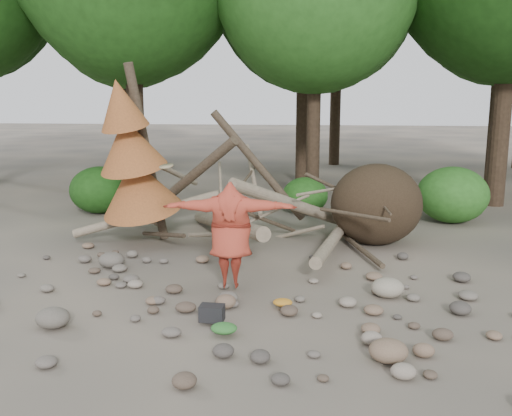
# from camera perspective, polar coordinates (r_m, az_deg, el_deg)

# --- Properties ---
(ground) EXTENTS (120.00, 120.00, 0.00)m
(ground) POSITION_cam_1_polar(r_m,az_deg,el_deg) (10.19, -0.78, -9.40)
(ground) COLOR #514C44
(ground) RESTS_ON ground
(deadfall_pile) EXTENTS (8.55, 5.24, 3.30)m
(deadfall_pile) POSITION_cam_1_polar(r_m,az_deg,el_deg) (13.98, 9.60, 0.20)
(deadfall_pile) COLOR #332619
(deadfall_pile) RESTS_ON ground
(dead_conifer) EXTENTS (2.06, 2.16, 4.35)m
(dead_conifer) POSITION_cam_1_polar(r_m,az_deg,el_deg) (13.61, -12.20, 4.75)
(dead_conifer) COLOR #4C3F30
(dead_conifer) RESTS_ON ground
(bush_left) EXTENTS (1.80, 1.80, 1.44)m
(bush_left) POSITION_cam_1_polar(r_m,az_deg,el_deg) (18.18, -15.39, 1.76)
(bush_left) COLOR #1B4913
(bush_left) RESTS_ON ground
(bush_mid) EXTENTS (1.40, 1.40, 1.12)m
(bush_mid) POSITION_cam_1_polar(r_m,az_deg,el_deg) (17.53, 4.93, 1.26)
(bush_mid) COLOR #245C1A
(bush_mid) RESTS_ON ground
(bush_right) EXTENTS (2.00, 2.00, 1.60)m
(bush_right) POSITION_cam_1_polar(r_m,az_deg,el_deg) (17.13, 19.06, 1.25)
(bush_right) COLOR #2E6D22
(bush_right) RESTS_ON ground
(frisbee_thrower) EXTENTS (2.58, 0.76, 2.28)m
(frisbee_thrower) POSITION_cam_1_polar(r_m,az_deg,el_deg) (10.49, -2.58, -2.68)
(frisbee_thrower) COLOR #AA3726
(frisbee_thrower) RESTS_ON ground
(backpack) EXTENTS (0.40, 0.28, 0.26)m
(backpack) POSITION_cam_1_polar(r_m,az_deg,el_deg) (9.26, -4.42, -10.77)
(backpack) COLOR black
(backpack) RESTS_ON ground
(cloth_green) EXTENTS (0.41, 0.34, 0.15)m
(cloth_green) POSITION_cam_1_polar(r_m,az_deg,el_deg) (8.85, -3.22, -12.21)
(cloth_green) COLOR #2C692A
(cloth_green) RESTS_ON ground
(cloth_orange) EXTENTS (0.33, 0.27, 0.12)m
(cloth_orange) POSITION_cam_1_polar(r_m,az_deg,el_deg) (9.90, 2.68, -9.68)
(cloth_orange) COLOR #BB7920
(cloth_orange) RESTS_ON ground
(boulder_front_left) EXTENTS (0.54, 0.49, 0.32)m
(boulder_front_left) POSITION_cam_1_polar(r_m,az_deg,el_deg) (9.64, -19.66, -10.30)
(boulder_front_left) COLOR #615A50
(boulder_front_left) RESTS_ON ground
(boulder_front_right) EXTENTS (0.54, 0.48, 0.32)m
(boulder_front_right) POSITION_cam_1_polar(r_m,az_deg,el_deg) (8.23, 13.10, -13.73)
(boulder_front_right) COLOR #7A614C
(boulder_front_right) RESTS_ON ground
(boulder_mid_right) EXTENTS (0.59, 0.53, 0.35)m
(boulder_mid_right) POSITION_cam_1_polar(r_m,az_deg,el_deg) (10.65, 13.02, -7.76)
(boulder_mid_right) COLOR gray
(boulder_mid_right) RESTS_ON ground
(boulder_mid_left) EXTENTS (0.55, 0.49, 0.33)m
(boulder_mid_left) POSITION_cam_1_polar(r_m,az_deg,el_deg) (12.47, -14.24, -5.06)
(boulder_mid_left) COLOR #605950
(boulder_mid_left) RESTS_ON ground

